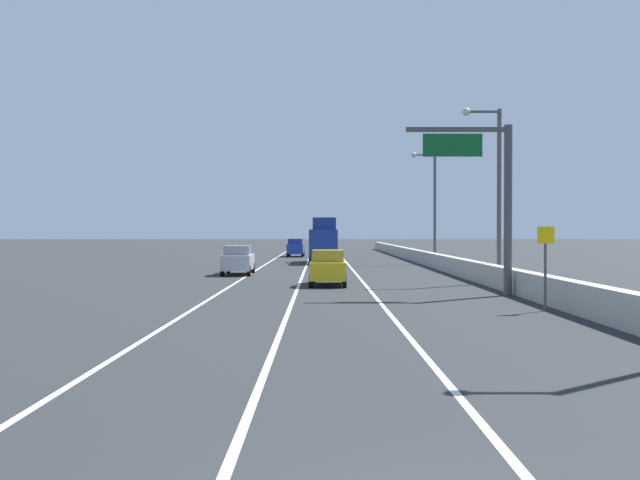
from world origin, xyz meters
name	(u,v)px	position (x,y,z in m)	size (l,w,h in m)	color
ground_plane	(328,258)	(0.00, 64.00, 0.00)	(320.00, 320.00, 0.00)	#26282B
lane_stripe_left	(268,263)	(-5.50, 55.00, 0.00)	(0.16, 130.00, 0.00)	silver
lane_stripe_center	(307,263)	(-2.00, 55.00, 0.00)	(0.16, 130.00, 0.00)	silver
lane_stripe_right	(346,263)	(1.50, 55.00, 0.00)	(0.16, 130.00, 0.00)	silver
jersey_barrier_right	(451,265)	(7.99, 40.00, 0.55)	(0.60, 120.00, 1.10)	#B2ADA3
overhead_sign_gantry	(491,188)	(6.65, 24.04, 4.73)	(4.68, 0.36, 7.50)	#47474C
speed_advisory_sign	(545,262)	(7.09, 18.15, 1.76)	(0.60, 0.11, 3.00)	#4C4C51
lamp_post_right_second	(494,182)	(8.58, 31.12, 5.51)	(2.14, 0.44, 9.53)	#4C4C51
lamp_post_right_third	(431,200)	(8.64, 52.19, 5.51)	(2.14, 0.44, 9.53)	#4C4C51
car_silver_0	(238,260)	(-6.21, 38.26, 0.95)	(1.97, 4.38, 1.89)	#B7B7BC
car_yellow_1	(328,268)	(-0.46, 29.62, 0.93)	(1.99, 4.13, 1.86)	gold
car_blue_2	(295,248)	(-3.57, 69.03, 0.99)	(1.88, 4.43, 1.98)	#1E389E
box_truck	(324,242)	(-0.52, 54.77, 1.85)	(2.63, 8.05, 4.06)	navy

